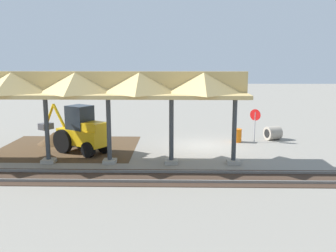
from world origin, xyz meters
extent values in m
plane|color=gray|center=(0.00, 0.00, 0.00)|extent=(120.00, 120.00, 0.00)
cube|color=#4C3823|center=(8.60, 0.64, 0.00)|extent=(8.49, 7.00, 0.01)
cube|color=#9E998E|center=(-1.27, 4.06, 0.10)|extent=(0.70, 0.70, 0.20)
cylinder|color=#383D42|center=(-1.27, 4.06, 1.80)|extent=(0.24, 0.24, 3.60)
cube|color=#9E998E|center=(2.05, 4.06, 0.10)|extent=(0.70, 0.70, 0.20)
cylinder|color=#383D42|center=(2.05, 4.06, 1.80)|extent=(0.24, 0.24, 3.60)
cube|color=#9E998E|center=(5.37, 4.06, 0.10)|extent=(0.70, 0.70, 0.20)
cylinder|color=#383D42|center=(5.37, 4.06, 1.80)|extent=(0.24, 0.24, 3.60)
cube|color=#9E998E|center=(8.69, 4.06, 0.10)|extent=(0.70, 0.70, 0.20)
cylinder|color=#383D42|center=(8.69, 4.06, 1.80)|extent=(0.24, 0.24, 3.60)
cube|color=tan|center=(8.69, 4.06, 3.70)|extent=(21.10, 3.20, 0.20)
cube|color=tan|center=(8.69, 4.06, 4.35)|extent=(21.10, 0.20, 1.10)
pyramid|color=tan|center=(0.39, 4.06, 4.35)|extent=(2.99, 3.20, 1.10)
pyramid|color=tan|center=(3.71, 4.06, 4.35)|extent=(2.99, 3.20, 1.10)
pyramid|color=tan|center=(7.03, 4.06, 4.35)|extent=(2.99, 3.20, 1.10)
pyramid|color=tan|center=(10.34, 4.06, 4.35)|extent=(2.99, 3.20, 1.10)
cube|color=slate|center=(0.00, 5.86, 0.07)|extent=(60.00, 0.08, 0.15)
cube|color=slate|center=(0.00, 7.29, 0.07)|extent=(60.00, 0.08, 0.15)
cube|color=#38281E|center=(0.00, 6.57, 0.01)|extent=(60.00, 2.58, 0.03)
cylinder|color=gray|center=(-3.48, -1.26, 1.02)|extent=(0.06, 0.06, 2.04)
cylinder|color=red|center=(-3.48, -1.26, 1.85)|extent=(0.61, 0.50, 0.76)
cube|color=#EAB214|center=(7.35, 1.82, 0.97)|extent=(3.39, 2.83, 0.90)
cube|color=#1E262D|center=(7.52, 1.71, 2.12)|extent=(1.73, 1.69, 1.40)
cube|color=#EAB214|center=(6.49, 2.37, 1.67)|extent=(1.56, 1.54, 0.50)
cylinder|color=black|center=(7.77, 0.70, 0.70)|extent=(1.34, 1.01, 1.40)
cylinder|color=black|center=(8.54, 1.90, 0.70)|extent=(1.34, 1.01, 1.40)
cylinder|color=black|center=(6.08, 1.86, 0.45)|extent=(0.92, 0.74, 0.90)
cylinder|color=black|center=(6.79, 2.95, 0.45)|extent=(0.92, 0.74, 0.90)
cylinder|color=#EAB214|center=(9.08, 0.70, 2.08)|extent=(0.99, 0.73, 1.41)
cylinder|color=#EAB214|center=(9.82, 0.22, 1.99)|extent=(0.92, 0.67, 1.55)
cube|color=#47474C|center=(10.18, -0.01, 1.26)|extent=(0.94, 1.00, 0.40)
cone|color=#4C3823|center=(9.84, -0.54, 0.00)|extent=(4.40, 4.40, 1.55)
cylinder|color=#9E9384|center=(-4.90, -2.02, 0.47)|extent=(1.24, 1.22, 0.94)
cylinder|color=black|center=(-4.45, -1.85, 0.47)|extent=(0.24, 0.58, 0.61)
cylinder|color=orange|center=(-2.32, -1.22, 0.45)|extent=(0.56, 0.56, 0.90)
camera|label=1|loc=(1.82, 23.47, 5.56)|focal=40.00mm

